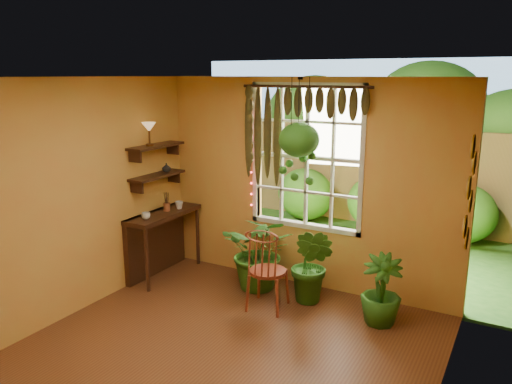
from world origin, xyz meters
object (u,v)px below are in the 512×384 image
(potted_plant_left, at_px, (261,251))
(hanging_basket, at_px, (299,143))
(potted_plant_mid, at_px, (312,265))
(counter_ledge, at_px, (158,235))
(windsor_chair, at_px, (267,282))

(potted_plant_left, bearing_deg, hanging_basket, 22.41)
(potted_plant_mid, bearing_deg, counter_ledge, -175.84)
(windsor_chair, bearing_deg, potted_plant_left, 118.05)
(potted_plant_left, height_order, hanging_basket, hanging_basket)
(potted_plant_mid, bearing_deg, potted_plant_left, 174.23)
(counter_ledge, xyz_separation_m, hanging_basket, (1.92, 0.41, 1.36))
(hanging_basket, bearing_deg, counter_ledge, -167.81)
(counter_ledge, relative_size, potted_plant_mid, 1.24)
(counter_ledge, bearing_deg, hanging_basket, 12.19)
(potted_plant_left, distance_m, hanging_basket, 1.48)
(windsor_chair, height_order, hanging_basket, hanging_basket)
(counter_ledge, distance_m, potted_plant_mid, 2.24)
(potted_plant_mid, relative_size, hanging_basket, 0.75)
(counter_ledge, height_order, potted_plant_mid, potted_plant_mid)
(windsor_chair, relative_size, potted_plant_left, 1.15)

